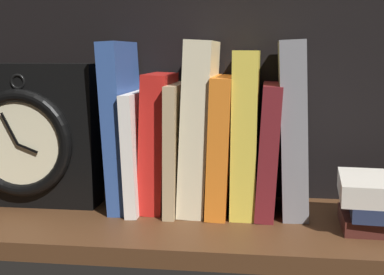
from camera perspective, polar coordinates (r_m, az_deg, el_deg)
The scene contains 12 objects.
ground_plane at distance 83.58cm, azimuth 0.29°, elevation -8.99°, with size 83.62×28.84×2.50cm, color #4C2D19.
back_panel at distance 93.49cm, azimuth 1.41°, elevation 5.03°, with size 83.62×1.20×36.25cm, color black.
book_blue_modern at distance 87.72cm, azimuth -7.12°, elevation 1.28°, with size 2.86×14.26×25.79cm, color #2D4C8E.
book_white_catcher at distance 87.67cm, azimuth -5.41°, elevation -1.23°, with size 1.80×16.19×18.14cm, color silver.
book_red_requiem at distance 86.79cm, azimuth -3.48°, elevation -0.36°, with size 3.65×12.32×20.96cm, color red.
book_tan_shortstories at distance 86.39cm, azimuth -1.53°, elevation -0.90°, with size 1.73×15.99×19.46cm, color tan.
book_cream_twain at distance 85.44cm, azimuth 0.55°, elevation 1.20°, with size 3.98×14.14×25.95cm, color beige.
book_orange_pandolfini at distance 85.45cm, azimuth 3.08°, elevation -0.62°, with size 3.02×15.43×20.62cm, color orange.
book_yellow_seinlanguage at distance 84.93cm, azimuth 5.53°, elevation 0.61°, with size 3.65×14.24×24.47cm, color gold.
book_maroon_dawkins at distance 85.26cm, azimuth 7.86°, elevation -1.08°, with size 2.76×15.11×19.54cm, color maroon.
book_gray_chess at distance 84.85cm, azimuth 10.30°, elevation 1.01°, with size 3.70×13.10×25.96cm, color gray.
framed_clock at distance 91.63cm, azimuth -16.56°, elevation 0.16°, with size 22.51×7.76×22.51cm.
Camera 1 is at (10.43, -78.88, 24.32)cm, focal length 51.88 mm.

